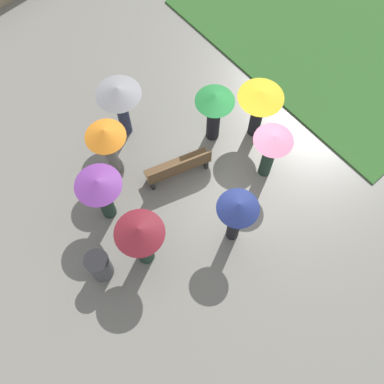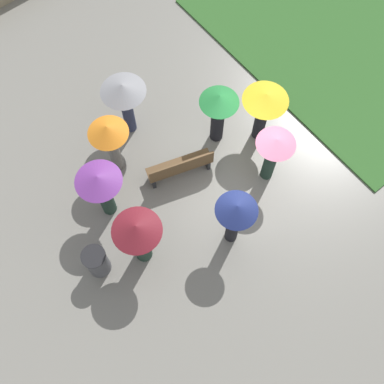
{
  "view_description": "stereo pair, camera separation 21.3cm",
  "coord_description": "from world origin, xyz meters",
  "px_view_note": "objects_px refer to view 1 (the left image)",
  "views": [
    {
      "loc": [
        4.16,
        3.25,
        11.24
      ],
      "look_at": [
        1.22,
        -0.08,
        1.1
      ],
      "focal_mm": 45.0,
      "sensor_mm": 36.0,
      "label": 1
    },
    {
      "loc": [
        3.99,
        3.38,
        11.24
      ],
      "look_at": [
        1.22,
        -0.08,
        1.1
      ],
      "focal_mm": 45.0,
      "sensor_mm": 36.0,
      "label": 2
    }
  ],
  "objects_px": {
    "crowd_person_pink": "(271,147)",
    "crowd_person_yellow": "(260,102)",
    "crowd_person_grey": "(119,98)",
    "crowd_person_orange": "(107,141)",
    "crowd_person_purple": "(101,190)",
    "crowd_person_green": "(214,107)",
    "park_bench": "(178,167)",
    "crowd_person_maroon": "(141,238)",
    "crowd_person_navy": "(237,213)",
    "trash_bin": "(100,266)"
  },
  "relations": [
    {
      "from": "crowd_person_pink",
      "to": "crowd_person_yellow",
      "type": "height_order",
      "value": "crowd_person_yellow"
    },
    {
      "from": "crowd_person_pink",
      "to": "crowd_person_grey",
      "type": "distance_m",
      "value": 3.84
    },
    {
      "from": "crowd_person_orange",
      "to": "crowd_person_purple",
      "type": "bearing_deg",
      "value": -91.57
    },
    {
      "from": "crowd_person_purple",
      "to": "crowd_person_yellow",
      "type": "distance_m",
      "value": 4.39
    },
    {
      "from": "crowd_person_green",
      "to": "crowd_person_yellow",
      "type": "xyz_separation_m",
      "value": [
        -0.9,
        0.65,
        0.08
      ]
    },
    {
      "from": "park_bench",
      "to": "crowd_person_yellow",
      "type": "xyz_separation_m",
      "value": [
        -2.36,
        0.33,
        0.95
      ]
    },
    {
      "from": "crowd_person_maroon",
      "to": "crowd_person_yellow",
      "type": "distance_m",
      "value": 4.43
    },
    {
      "from": "park_bench",
      "to": "crowd_person_navy",
      "type": "height_order",
      "value": "crowd_person_navy"
    },
    {
      "from": "crowd_person_grey",
      "to": "trash_bin",
      "type": "bearing_deg",
      "value": 35.89
    },
    {
      "from": "crowd_person_maroon",
      "to": "crowd_person_yellow",
      "type": "height_order",
      "value": "crowd_person_maroon"
    },
    {
      "from": "trash_bin",
      "to": "crowd_person_yellow",
      "type": "height_order",
      "value": "crowd_person_yellow"
    },
    {
      "from": "park_bench",
      "to": "trash_bin",
      "type": "relative_size",
      "value": 1.79
    },
    {
      "from": "crowd_person_purple",
      "to": "crowd_person_maroon",
      "type": "bearing_deg",
      "value": -17.07
    },
    {
      "from": "park_bench",
      "to": "crowd_person_grey",
      "type": "relative_size",
      "value": 0.9
    },
    {
      "from": "crowd_person_maroon",
      "to": "crowd_person_orange",
      "type": "xyz_separation_m",
      "value": [
        -0.88,
        -2.34,
        0.08
      ]
    },
    {
      "from": "park_bench",
      "to": "crowd_person_maroon",
      "type": "relative_size",
      "value": 0.87
    },
    {
      "from": "crowd_person_green",
      "to": "crowd_person_navy",
      "type": "distance_m",
      "value": 2.84
    },
    {
      "from": "trash_bin",
      "to": "crowd_person_green",
      "type": "height_order",
      "value": "crowd_person_green"
    },
    {
      "from": "crowd_person_green",
      "to": "crowd_person_grey",
      "type": "height_order",
      "value": "crowd_person_grey"
    },
    {
      "from": "crowd_person_orange",
      "to": "crowd_person_maroon",
      "type": "bearing_deg",
      "value": -67.07
    },
    {
      "from": "park_bench",
      "to": "crowd_person_navy",
      "type": "bearing_deg",
      "value": 105.79
    },
    {
      "from": "crowd_person_orange",
      "to": "crowd_person_grey",
      "type": "bearing_deg",
      "value": 81.72
    },
    {
      "from": "park_bench",
      "to": "crowd_person_purple",
      "type": "xyz_separation_m",
      "value": [
        1.96,
        -0.37,
        0.88
      ]
    },
    {
      "from": "crowd_person_grey",
      "to": "crowd_person_maroon",
      "type": "bearing_deg",
      "value": 51.77
    },
    {
      "from": "crowd_person_navy",
      "to": "crowd_person_orange",
      "type": "xyz_separation_m",
      "value": [
        1.04,
        -3.3,
        0.06
      ]
    },
    {
      "from": "crowd_person_pink",
      "to": "crowd_person_maroon",
      "type": "distance_m",
      "value": 3.74
    },
    {
      "from": "park_bench",
      "to": "trash_bin",
      "type": "xyz_separation_m",
      "value": [
        3.01,
        0.73,
        0.02
      ]
    },
    {
      "from": "crowd_person_navy",
      "to": "crowd_person_maroon",
      "type": "relative_size",
      "value": 0.99
    },
    {
      "from": "crowd_person_navy",
      "to": "crowd_person_grey",
      "type": "xyz_separation_m",
      "value": [
        0.09,
        -4.04,
        0.06
      ]
    },
    {
      "from": "crowd_person_orange",
      "to": "crowd_person_yellow",
      "type": "bearing_deg",
      "value": 19.55
    },
    {
      "from": "park_bench",
      "to": "crowd_person_maroon",
      "type": "distance_m",
      "value": 2.47
    },
    {
      "from": "crowd_person_purple",
      "to": "crowd_person_maroon",
      "type": "height_order",
      "value": "crowd_person_maroon"
    },
    {
      "from": "park_bench",
      "to": "trash_bin",
      "type": "distance_m",
      "value": 3.09
    },
    {
      "from": "crowd_person_grey",
      "to": "crowd_person_orange",
      "type": "height_order",
      "value": "crowd_person_orange"
    },
    {
      "from": "crowd_person_green",
      "to": "crowd_person_maroon",
      "type": "xyz_separation_m",
      "value": [
        3.45,
        1.43,
        0.07
      ]
    },
    {
      "from": "park_bench",
      "to": "crowd_person_orange",
      "type": "distance_m",
      "value": 1.94
    },
    {
      "from": "crowd_person_green",
      "to": "crowd_person_pink",
      "type": "bearing_deg",
      "value": 176.01
    },
    {
      "from": "crowd_person_purple",
      "to": "crowd_person_yellow",
      "type": "xyz_separation_m",
      "value": [
        -4.33,
        0.7,
        0.06
      ]
    },
    {
      "from": "crowd_person_navy",
      "to": "crowd_person_grey",
      "type": "distance_m",
      "value": 4.04
    },
    {
      "from": "crowd_person_purple",
      "to": "crowd_person_navy",
      "type": "distance_m",
      "value": 3.1
    },
    {
      "from": "crowd_person_orange",
      "to": "park_bench",
      "type": "bearing_deg",
      "value": -4.16
    },
    {
      "from": "trash_bin",
      "to": "crowd_person_purple",
      "type": "xyz_separation_m",
      "value": [
        -1.04,
        -1.1,
        0.86
      ]
    },
    {
      "from": "trash_bin",
      "to": "crowd_person_grey",
      "type": "height_order",
      "value": "crowd_person_grey"
    },
    {
      "from": "crowd_person_green",
      "to": "crowd_person_orange",
      "type": "bearing_deg",
      "value": 57.37
    },
    {
      "from": "crowd_person_navy",
      "to": "crowd_person_grey",
      "type": "relative_size",
      "value": 1.03
    },
    {
      "from": "crowd_person_green",
      "to": "crowd_person_yellow",
      "type": "relative_size",
      "value": 1.02
    },
    {
      "from": "trash_bin",
      "to": "crowd_person_navy",
      "type": "bearing_deg",
      "value": 155.3
    },
    {
      "from": "crowd_person_purple",
      "to": "crowd_person_navy",
      "type": "relative_size",
      "value": 0.95
    },
    {
      "from": "trash_bin",
      "to": "crowd_person_maroon",
      "type": "xyz_separation_m",
      "value": [
        -1.01,
        0.39,
        0.92
      ]
    },
    {
      "from": "crowd_person_pink",
      "to": "crowd_person_navy",
      "type": "xyz_separation_m",
      "value": [
        1.81,
        0.7,
        0.15
      ]
    }
  ]
}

